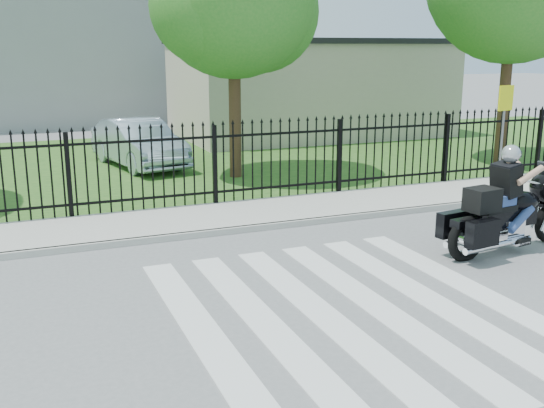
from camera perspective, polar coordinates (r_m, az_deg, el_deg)
name	(u,v)px	position (r m, az deg, el deg)	size (l,w,h in m)	color
ground	(351,311)	(8.60, 7.09, -9.49)	(120.00, 120.00, 0.00)	slate
crosswalk	(351,311)	(8.60, 7.09, -9.46)	(5.00, 5.50, 0.01)	silver
sidewalk	(230,216)	(12.93, -3.75, -1.09)	(40.00, 2.00, 0.12)	#ADAAA3
curb	(247,229)	(12.02, -2.23, -2.24)	(40.00, 0.12, 0.12)	#ADAAA3
grass_strip	(156,162)	(19.56, -10.32, 3.71)	(40.00, 12.00, 0.02)	#23501B
iron_fence	(215,167)	(13.67, -5.14, 3.33)	(26.00, 0.04, 1.80)	black
building_low	(309,90)	(25.39, 3.37, 10.17)	(10.00, 6.00, 3.50)	#B3A995
building_low_roof	(310,41)	(25.33, 3.43, 14.35)	(10.20, 6.20, 0.20)	black
motorcycle_rider	(509,207)	(11.45, 20.44, -0.28)	(2.83, 1.14, 1.88)	black
parked_car	(139,143)	(18.80, -11.86, 5.38)	(1.45, 4.17, 1.37)	#97A9BE
traffic_sign	(504,113)	(16.91, 20.11, 7.67)	(0.51, 0.14, 2.36)	slate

